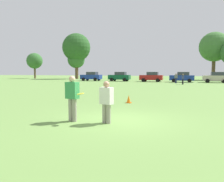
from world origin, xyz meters
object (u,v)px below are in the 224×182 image
at_px(player_defender, 106,100).
at_px(parked_car_near_left, 91,76).
at_px(parked_car_mid_right, 182,77).
at_px(player_thrower, 72,96).
at_px(parked_car_center, 152,77).
at_px(bystander_far_jogger, 176,78).
at_px(frisbee, 80,94).
at_px(parked_car_mid_left, 120,76).
at_px(bystander_field_marshal, 183,78).
at_px(parked_car_near_right, 216,77).
at_px(traffic_cone, 129,99).

xyz_separation_m(player_defender, parked_car_near_left, (-15.75, 34.87, 0.06)).
distance_m(player_defender, parked_car_mid_right, 34.36).
relative_size(player_thrower, parked_car_near_left, 0.41).
bearing_deg(parked_car_center, bystander_far_jogger, -42.11).
distance_m(frisbee, parked_car_mid_left, 36.44).
height_order(parked_car_mid_right, bystander_far_jogger, parked_car_mid_right).
bearing_deg(frisbee, player_thrower, 155.26).
bearing_deg(parked_car_center, bystander_field_marshal, -53.71).
relative_size(parked_car_near_right, bystander_field_marshal, 2.70).
distance_m(traffic_cone, parked_car_mid_right, 28.94).
height_order(parked_car_near_left, parked_car_center, same).
height_order(player_thrower, bystander_field_marshal, player_thrower).
bearing_deg(traffic_cone, parked_car_near_right, 74.36).
bearing_deg(frisbee, parked_car_near_right, 76.31).
relative_size(player_thrower, bystander_field_marshal, 1.11).
bearing_deg(player_thrower, traffic_cone, 81.78).
relative_size(parked_car_mid_right, bystander_far_jogger, 2.64).
distance_m(parked_car_near_left, parked_car_mid_right, 17.78).
relative_size(player_defender, frisbee, 5.66).
xyz_separation_m(parked_car_mid_right, parked_car_near_right, (5.50, -0.05, 0.00)).
xyz_separation_m(parked_car_center, parked_car_near_right, (10.95, -0.27, 0.00)).
bearing_deg(parked_car_mid_right, bystander_field_marshal, -88.14).
xyz_separation_m(player_thrower, parked_car_near_right, (8.86, 34.35, -0.06)).
height_order(player_thrower, parked_car_center, parked_car_center).
height_order(bystander_far_jogger, bystander_field_marshal, bystander_far_jogger).
bearing_deg(bystander_far_jogger, parked_car_mid_left, 156.92).
bearing_deg(bystander_field_marshal, parked_car_mid_left, 145.48).
distance_m(parked_car_center, bystander_far_jogger, 6.15).
bearing_deg(traffic_cone, bystander_far_jogger, 86.17).
xyz_separation_m(parked_car_near_left, parked_car_center, (12.32, -0.35, 0.00)).
height_order(frisbee, traffic_cone, frisbee).
xyz_separation_m(player_thrower, traffic_cone, (0.81, 5.58, -0.75)).
xyz_separation_m(parked_car_center, bystander_field_marshal, (5.70, -7.76, -0.04)).
xyz_separation_m(player_defender, traffic_cone, (-0.53, 5.49, -0.64)).
distance_m(player_defender, parked_car_near_right, 35.07).
xyz_separation_m(player_thrower, parked_car_near_left, (-14.41, 34.97, -0.06)).
distance_m(parked_car_mid_left, parked_car_center, 6.36).
bearing_deg(player_defender, bystander_far_jogger, 87.86).
bearing_deg(frisbee, parked_car_mid_left, 104.09).
height_order(traffic_cone, bystander_far_jogger, bystander_far_jogger).
height_order(frisbee, parked_car_near_left, parked_car_near_left).
height_order(player_defender, traffic_cone, player_defender).
bearing_deg(bystander_far_jogger, parked_car_mid_right, 77.24).
height_order(parked_car_mid_left, parked_car_center, same).
height_order(parked_car_mid_right, bystander_field_marshal, parked_car_mid_right).
distance_m(player_thrower, frisbee, 0.50).
height_order(frisbee, parked_car_near_right, parked_car_near_right).
xyz_separation_m(parked_car_mid_left, parked_car_mid_right, (11.79, -0.74, 0.00)).
relative_size(player_thrower, frisbee, 6.33).
height_order(parked_car_mid_left, bystander_far_jogger, parked_car_mid_left).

